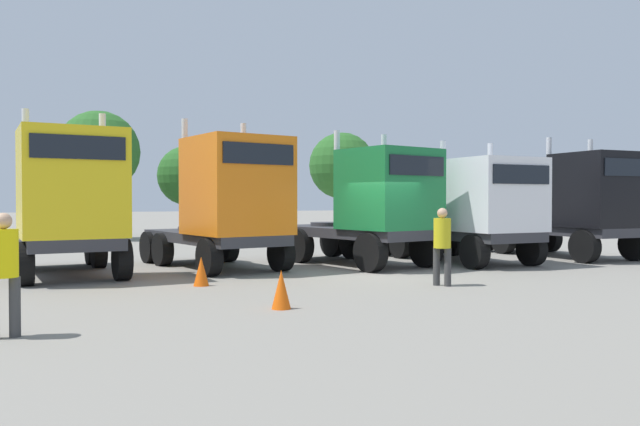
{
  "coord_description": "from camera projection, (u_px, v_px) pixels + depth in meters",
  "views": [
    {
      "loc": [
        -7.94,
        -15.38,
        2.0
      ],
      "look_at": [
        -0.65,
        2.96,
        1.6
      ],
      "focal_mm": 35.76,
      "sensor_mm": 36.0,
      "label": 1
    }
  ],
  "objects": [
    {
      "name": "visitor_in_hivis",
      "position": [
        4.0,
        265.0,
        9.22
      ],
      "size": [
        0.46,
        0.44,
        1.82
      ],
      "rotation": [
        0.0,
        0.0,
        1.69
      ],
      "color": "#3D3D3D",
      "rests_on": "ground"
    },
    {
      "name": "semi_truck_yellow",
      "position": [
        69.0,
        202.0,
        16.21
      ],
      "size": [
        3.2,
        5.93,
        4.35
      ],
      "rotation": [
        0.0,
        0.0,
        -1.45
      ],
      "color": "#333338",
      "rests_on": "ground"
    },
    {
      "name": "semi_truck_orange",
      "position": [
        229.0,
        201.0,
        18.12
      ],
      "size": [
        3.72,
        6.05,
        4.34
      ],
      "rotation": [
        0.0,
        0.0,
        -1.34
      ],
      "color": "#333338",
      "rests_on": "ground"
    },
    {
      "name": "traffic_cone_near",
      "position": [
        201.0,
        271.0,
        14.84
      ],
      "size": [
        0.36,
        0.36,
        0.69
      ],
      "primitive_type": "cone",
      "color": "#F2590C",
      "rests_on": "ground"
    },
    {
      "name": "visitor_with_camera",
      "position": [
        442.0,
        241.0,
        14.84
      ],
      "size": [
        0.56,
        0.56,
        1.82
      ],
      "rotation": [
        0.0,
        0.0,
        0.6
      ],
      "color": "#383838",
      "rests_on": "ground"
    },
    {
      "name": "oak_far_centre",
      "position": [
        187.0,
        176.0,
        35.26
      ],
      "size": [
        3.28,
        3.28,
        5.01
      ],
      "color": "#4C3823",
      "rests_on": "ground"
    },
    {
      "name": "semi_truck_white",
      "position": [
        478.0,
        210.0,
        19.97
      ],
      "size": [
        2.99,
        6.36,
        3.87
      ],
      "rotation": [
        0.0,
        0.0,
        -1.5
      ],
      "color": "#333338",
      "rests_on": "ground"
    },
    {
      "name": "semi_truck_black",
      "position": [
        583.0,
        205.0,
        21.69
      ],
      "size": [
        2.73,
        6.32,
        4.16
      ],
      "rotation": [
        0.0,
        0.0,
        -1.54
      ],
      "color": "#333338",
      "rests_on": "ground"
    },
    {
      "name": "oak_far_left",
      "position": [
        99.0,
        152.0,
        32.3
      ],
      "size": [
        4.11,
        4.11,
        6.54
      ],
      "color": "#4C3823",
      "rests_on": "ground"
    },
    {
      "name": "semi_truck_green",
      "position": [
        374.0,
        206.0,
        19.16
      ],
      "size": [
        3.93,
        6.21,
        4.09
      ],
      "rotation": [
        0.0,
        0.0,
        -1.31
      ],
      "color": "#333338",
      "rests_on": "ground"
    },
    {
      "name": "ground",
      "position": [
        382.0,
        274.0,
        17.26
      ],
      "size": [
        200.0,
        200.0,
        0.0
      ],
      "primitive_type": "plane",
      "color": "gray"
    },
    {
      "name": "traffic_cone_mid",
      "position": [
        281.0,
        289.0,
        11.7
      ],
      "size": [
        0.36,
        0.36,
        0.72
      ],
      "primitive_type": "cone",
      "color": "#F2590C",
      "rests_on": "ground"
    },
    {
      "name": "oak_far_right",
      "position": [
        342.0,
        166.0,
        40.69
      ],
      "size": [
        4.23,
        4.23,
        6.33
      ],
      "color": "#4C3823",
      "rests_on": "ground"
    }
  ]
}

